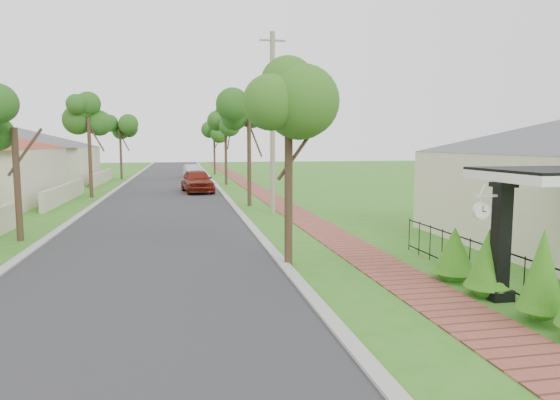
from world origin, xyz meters
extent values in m
plane|color=#32721B|center=(0.00, 0.00, 0.00)|extent=(160.00, 160.00, 0.00)
cube|color=#28282B|center=(-3.00, 20.00, 0.00)|extent=(7.00, 120.00, 0.02)
cube|color=#9E9E99|center=(0.65, 20.00, 0.00)|extent=(0.30, 120.00, 0.10)
cube|color=#9E9E99|center=(-6.65, 20.00, 0.00)|extent=(0.30, 120.00, 0.10)
cube|color=#98493D|center=(3.25, 20.00, 0.00)|extent=(1.50, 120.00, 0.03)
cube|color=white|center=(5.85, -1.00, 2.62)|extent=(2.90, 2.60, 0.20)
cube|color=black|center=(5.85, -1.00, 2.75)|extent=(2.90, 2.60, 0.06)
cube|color=black|center=(4.55, -1.00, 1.26)|extent=(0.30, 0.30, 2.52)
cube|color=black|center=(4.55, -1.00, 0.12)|extent=(0.48, 0.48, 0.24)
cube|color=black|center=(4.55, -1.00, 2.46)|extent=(0.42, 0.42, 0.10)
cube|color=black|center=(4.90, 0.00, 0.95)|extent=(0.03, 8.00, 0.03)
cube|color=black|center=(4.90, 0.00, 0.15)|extent=(0.03, 8.00, 0.03)
cylinder|color=black|center=(4.90, -2.00, 0.50)|extent=(0.02, 0.02, 1.00)
cylinder|color=black|center=(4.90, -1.33, 0.50)|extent=(0.02, 0.02, 1.00)
cylinder|color=black|center=(4.90, -0.67, 0.50)|extent=(0.02, 0.02, 1.00)
cylinder|color=black|center=(4.90, 0.00, 0.50)|extent=(0.02, 0.02, 1.00)
cylinder|color=black|center=(4.90, 0.67, 0.50)|extent=(0.02, 0.02, 1.00)
cylinder|color=black|center=(4.90, 1.33, 0.50)|extent=(0.02, 0.02, 1.00)
cylinder|color=black|center=(4.90, 2.00, 0.50)|extent=(0.02, 0.02, 1.00)
cylinder|color=black|center=(4.90, 2.67, 0.50)|extent=(0.02, 0.02, 1.00)
cylinder|color=black|center=(4.90, 3.33, 0.50)|extent=(0.02, 0.02, 1.00)
cylinder|color=black|center=(4.90, 4.00, 0.50)|extent=(0.02, 0.02, 1.00)
cylinder|color=#382619|center=(1.50, 16.00, 2.27)|extent=(0.22, 0.22, 4.55)
sphere|color=#1B4412|center=(1.50, 16.00, 4.68)|extent=(1.70, 1.70, 1.70)
cylinder|color=#382619|center=(1.50, 30.00, 2.45)|extent=(0.22, 0.22, 4.90)
sphere|color=#1B4412|center=(1.50, 30.00, 5.04)|extent=(1.70, 1.70, 1.70)
cylinder|color=#382619|center=(1.50, 44.00, 2.10)|extent=(0.22, 0.22, 4.20)
sphere|color=#1B4412|center=(1.50, 44.00, 4.32)|extent=(1.70, 1.70, 1.70)
cylinder|color=#382619|center=(-7.50, 8.00, 1.92)|extent=(0.22, 0.22, 3.85)
sphere|color=#1B4412|center=(-7.50, 8.00, 3.96)|extent=(1.60, 1.60, 1.60)
cylinder|color=#382619|center=(-7.50, 22.00, 2.45)|extent=(0.22, 0.22, 4.90)
sphere|color=#1B4412|center=(-7.50, 22.00, 5.04)|extent=(1.70, 1.70, 1.70)
cylinder|color=#382619|center=(-7.50, 38.00, 2.27)|extent=(0.22, 0.22, 4.55)
sphere|color=#1B4412|center=(-7.50, 38.00, 4.68)|extent=(1.70, 1.70, 1.70)
sphere|color=#267016|center=(4.45, -2.39, 0.38)|extent=(0.66, 0.66, 0.66)
cone|color=#267016|center=(4.45, -2.39, 1.08)|extent=(0.75, 0.75, 1.39)
sphere|color=#267016|center=(4.45, -0.75, 0.32)|extent=(0.77, 0.77, 0.77)
cone|color=#267016|center=(4.45, -0.75, 0.91)|extent=(0.88, 0.88, 1.17)
sphere|color=#267016|center=(4.45, 0.62, 0.28)|extent=(0.81, 0.81, 0.81)
cone|color=#267016|center=(4.45, 0.62, 0.80)|extent=(0.92, 0.92, 1.03)
cube|color=#BFB299|center=(-8.60, 20.00, 0.50)|extent=(0.25, 10.00, 1.00)
cube|color=beige|center=(-15.00, 34.00, 1.50)|extent=(11.00, 10.00, 3.00)
pyramid|color=#4C4C51|center=(-15.00, 34.00, 3.80)|extent=(15.56, 15.56, 1.60)
cube|color=#BFB299|center=(-8.60, 34.00, 0.50)|extent=(0.25, 10.00, 1.00)
imported|color=maroon|center=(-1.00, 23.90, 0.78)|extent=(2.38, 4.78, 1.56)
imported|color=silver|center=(-1.00, 37.91, 0.64)|extent=(1.79, 4.04, 1.29)
cylinder|color=#382619|center=(0.80, 2.87, 2.01)|extent=(0.22, 0.22, 4.01)
sphere|color=#376C1F|center=(0.80, 2.87, 4.13)|extent=(2.00, 2.00, 2.00)
cylinder|color=gray|center=(2.21, 12.98, 4.21)|extent=(0.24, 0.24, 8.43)
cube|color=gray|center=(2.21, 12.98, 8.03)|extent=(1.20, 0.08, 0.08)
cube|color=white|center=(4.20, -1.01, 2.23)|extent=(0.61, 0.05, 0.05)
cylinder|color=white|center=(4.05, -1.01, 2.09)|extent=(0.02, 0.02, 0.26)
cylinder|color=white|center=(4.05, -1.01, 1.92)|extent=(0.37, 0.10, 0.37)
cylinder|color=white|center=(4.05, -1.06, 1.92)|extent=(0.31, 0.01, 0.31)
cylinder|color=white|center=(4.05, -0.95, 1.92)|extent=(0.31, 0.01, 0.31)
cube|color=black|center=(4.05, -1.07, 1.98)|extent=(0.02, 0.01, 0.12)
cube|color=black|center=(4.08, -1.07, 1.92)|extent=(0.08, 0.01, 0.02)
camera|label=1|loc=(-2.03, -10.24, 3.31)|focal=32.00mm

